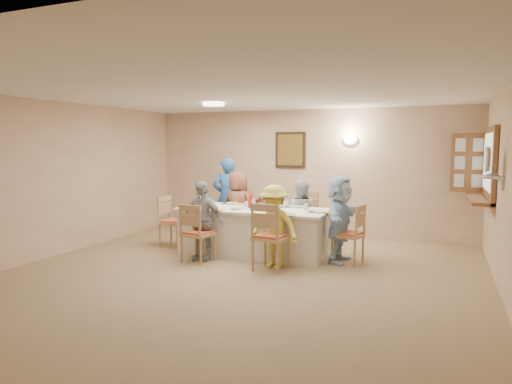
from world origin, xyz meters
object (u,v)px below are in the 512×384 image
at_px(caregiver, 227,197).
at_px(chair_front_left, 198,232).
at_px(chair_back_right, 303,220).
at_px(chair_front_right, 271,236).
at_px(diner_front_right, 274,227).
at_px(desk_fan, 490,165).
at_px(chair_right_end, 348,234).
at_px(diner_front_left, 202,221).
at_px(condiment_ketchup, 251,201).
at_px(chair_back_left, 241,216).
at_px(dining_table, 254,231).
at_px(diner_right_end, 340,219).
at_px(serving_hatch, 490,165).
at_px(diner_back_left, 238,207).
at_px(diner_back_right, 301,215).
at_px(chair_left_end, 174,221).

bearing_deg(caregiver, chair_front_left, 71.55).
xyz_separation_m(chair_back_right, chair_front_right, (0.00, -1.60, 0.01)).
distance_m(diner_front_right, caregiver, 2.47).
height_order(desk_fan, chair_right_end, desk_fan).
relative_size(diner_front_left, condiment_ketchup, 5.27).
bearing_deg(condiment_ketchup, diner_front_left, -126.30).
relative_size(diner_front_right, condiment_ketchup, 5.18).
bearing_deg(chair_back_left, chair_right_end, -30.91).
xyz_separation_m(chair_back_left, chair_front_right, (1.20, -1.60, 0.02)).
xyz_separation_m(chair_front_right, chair_right_end, (0.95, 0.80, -0.04)).
bearing_deg(chair_back_left, condiment_ketchup, -65.83).
bearing_deg(diner_front_right, chair_front_left, -163.16).
relative_size(dining_table, diner_right_end, 1.85).
bearing_deg(serving_hatch, desk_fan, -94.66).
distance_m(chair_front_left, chair_front_right, 1.20).
distance_m(diner_back_left, diner_front_right, 1.81).
bearing_deg(chair_front_right, diner_front_right, -84.02).
bearing_deg(diner_right_end, diner_front_right, 133.36).
distance_m(diner_back_right, diner_front_right, 1.36).
xyz_separation_m(chair_left_end, diner_right_end, (2.97, 0.00, 0.22)).
bearing_deg(diner_right_end, chair_back_right, 49.40).
height_order(chair_back_left, diner_right_end, diner_right_end).
xyz_separation_m(desk_fan, condiment_ketchup, (-3.47, 0.54, -0.67)).
bearing_deg(chair_right_end, diner_front_right, -44.32).
bearing_deg(condiment_ketchup, serving_hatch, 12.76).
height_order(diner_front_right, caregiver, caregiver).
xyz_separation_m(dining_table, chair_left_end, (-1.55, 0.00, 0.07)).
xyz_separation_m(serving_hatch, chair_front_left, (-4.11, -1.65, -1.04)).
height_order(desk_fan, chair_left_end, desk_fan).
relative_size(serving_hatch, chair_front_right, 1.52).
distance_m(diner_front_left, diner_front_right, 1.20).
height_order(chair_back_left, chair_left_end, chair_back_left).
bearing_deg(diner_back_right, chair_back_right, -85.97).
bearing_deg(caregiver, diner_right_end, 123.59).
distance_m(chair_back_right, caregiver, 1.71).
bearing_deg(serving_hatch, chair_back_right, -179.04).
bearing_deg(caregiver, diner_front_right, 100.60).
xyz_separation_m(desk_fan, caregiver, (-4.45, 1.65, -0.78)).
distance_m(chair_back_left, diner_right_end, 2.18).
relative_size(desk_fan, diner_front_left, 0.24).
height_order(chair_left_end, caregiver, caregiver).
distance_m(chair_back_left, diner_back_right, 1.21).
bearing_deg(diner_back_left, diner_back_right, -172.60).
bearing_deg(chair_left_end, chair_front_right, -109.36).
relative_size(chair_front_right, condiment_ketchup, 4.19).
distance_m(diner_back_left, condiment_ketchup, 0.86).
height_order(dining_table, diner_front_left, diner_front_left).
bearing_deg(chair_left_end, diner_front_right, -106.50).
relative_size(chair_front_right, diner_front_left, 0.80).
bearing_deg(condiment_ketchup, chair_front_left, -122.18).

